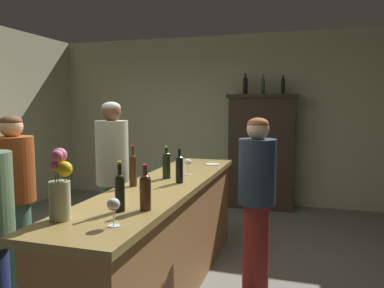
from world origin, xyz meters
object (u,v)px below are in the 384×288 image
(cheese_plate, at_px, (213,164))
(display_bottle_left, at_px, (245,85))
(wine_bottle_pinot, at_px, (179,168))
(wine_glass_mid, at_px, (188,163))
(flower_arrangement, at_px, (60,186))
(display_bottle_center, at_px, (283,85))
(bar_counter, at_px, (165,237))
(patron_redhead, at_px, (113,177))
(bartender, at_px, (257,197))
(wine_bottle_riesling, at_px, (120,190))
(display_bottle_midleft, at_px, (263,86))
(patron_tall, at_px, (15,194))
(wine_glass_front, at_px, (114,206))
(wine_bottle_syrah, at_px, (166,164))
(wine_bottle_chardonnay, at_px, (145,190))
(display_cabinet, at_px, (262,150))
(wine_bottle_merlot, at_px, (133,168))

(cheese_plate, xyz_separation_m, display_bottle_left, (0.06, 1.97, 0.99))
(wine_bottle_pinot, bearing_deg, wine_glass_mid, 96.29)
(flower_arrangement, distance_m, display_bottle_center, 4.40)
(bar_counter, bearing_deg, patron_redhead, 154.69)
(display_bottle_center, height_order, bartender, display_bottle_center)
(wine_bottle_riesling, xyz_separation_m, flower_arrangement, (-0.25, -0.26, 0.06))
(cheese_plate, bearing_deg, display_bottle_midleft, 80.18)
(wine_glass_mid, distance_m, patron_tall, 1.62)
(wine_bottle_riesling, bearing_deg, display_bottle_midleft, 83.15)
(display_bottle_left, height_order, display_bottle_midleft, display_bottle_left)
(wine_glass_mid, xyz_separation_m, bartender, (0.69, -0.18, -0.24))
(patron_tall, bearing_deg, patron_redhead, 44.80)
(wine_bottle_riesling, xyz_separation_m, wine_glass_front, (0.10, -0.28, -0.02))
(wine_bottle_syrah, xyz_separation_m, wine_bottle_pinot, (0.18, -0.17, -0.00))
(wine_bottle_syrah, bearing_deg, bar_counter, -74.93)
(bar_counter, height_order, patron_tall, patron_tall)
(wine_bottle_chardonnay, relative_size, display_bottle_left, 0.88)
(bar_counter, relative_size, wine_bottle_pinot, 10.15)
(bar_counter, bearing_deg, wine_bottle_syrah, 105.07)
(wine_glass_front, bearing_deg, wine_bottle_chardonnay, 83.34)
(wine_bottle_syrah, xyz_separation_m, flower_arrangement, (-0.15, -1.36, 0.07))
(display_cabinet, bearing_deg, wine_bottle_merlot, -102.52)
(display_bottle_left, relative_size, patron_redhead, 0.20)
(display_bottle_left, relative_size, display_bottle_center, 1.06)
(wine_glass_mid, distance_m, cheese_plate, 0.67)
(display_bottle_midleft, height_order, patron_tall, display_bottle_midleft)
(cheese_plate, xyz_separation_m, display_bottle_center, (0.65, 1.97, 0.98))
(cheese_plate, height_order, display_bottle_left, display_bottle_left)
(wine_bottle_chardonnay, height_order, wine_glass_mid, wine_bottle_chardonnay)
(wine_bottle_chardonnay, bearing_deg, cheese_plate, 90.36)
(bar_counter, distance_m, patron_tall, 1.44)
(wine_bottle_syrah, bearing_deg, flower_arrangement, -96.48)
(wine_bottle_riesling, bearing_deg, bar_counter, 92.78)
(patron_redhead, bearing_deg, patron_tall, -116.44)
(display_cabinet, bearing_deg, bartender, -84.78)
(display_cabinet, bearing_deg, cheese_plate, -99.89)
(display_bottle_midleft, bearing_deg, wine_glass_mid, -99.31)
(wine_glass_front, relative_size, patron_tall, 0.10)
(cheese_plate, bearing_deg, wine_bottle_merlot, -106.50)
(wine_glass_front, bearing_deg, display_bottle_midleft, 85.00)
(wine_bottle_pinot, bearing_deg, wine_bottle_chardonnay, -86.10)
(cheese_plate, bearing_deg, display_cabinet, 80.11)
(wine_bottle_merlot, xyz_separation_m, wine_bottle_riesling, (0.24, -0.70, -0.01))
(cheese_plate, bearing_deg, bartender, -54.24)
(display_bottle_left, distance_m, bartender, 3.07)
(display_bottle_left, bearing_deg, wine_bottle_riesling, -92.81)
(wine_bottle_chardonnay, distance_m, wine_glass_mid, 1.26)
(wine_bottle_chardonnay, height_order, wine_bottle_pinot, wine_bottle_pinot)
(wine_bottle_syrah, distance_m, display_bottle_left, 2.99)
(display_bottle_center, xyz_separation_m, patron_tall, (-2.19, -3.31, -1.12))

